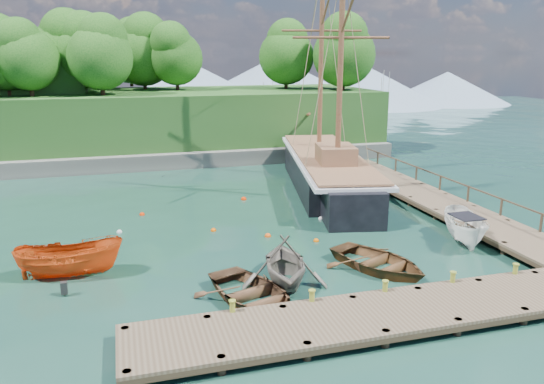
{
  "coord_description": "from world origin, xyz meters",
  "views": [
    {
      "loc": [
        -7.42,
        -21.92,
        9.49
      ],
      "look_at": [
        0.54,
        5.47,
        2.0
      ],
      "focal_mm": 35.0,
      "sensor_mm": 36.0,
      "label": 1
    }
  ],
  "objects_px": {
    "cabin_boat_white": "(464,243)",
    "rowboat_0": "(252,303)",
    "schooner": "(327,174)",
    "rowboat_1": "(284,284)",
    "motorboat_orange": "(71,276)",
    "rowboat_2": "(378,269)"
  },
  "relations": [
    {
      "from": "motorboat_orange",
      "to": "rowboat_2",
      "type": "bearing_deg",
      "value": -98.4
    },
    {
      "from": "cabin_boat_white",
      "to": "rowboat_0",
      "type": "bearing_deg",
      "value": -142.58
    },
    {
      "from": "motorboat_orange",
      "to": "cabin_boat_white",
      "type": "relative_size",
      "value": 1.0
    },
    {
      "from": "rowboat_2",
      "to": "rowboat_1",
      "type": "bearing_deg",
      "value": 159.01
    },
    {
      "from": "motorboat_orange",
      "to": "rowboat_0",
      "type": "bearing_deg",
      "value": -119.22
    },
    {
      "from": "cabin_boat_white",
      "to": "schooner",
      "type": "distance_m",
      "value": 13.06
    },
    {
      "from": "rowboat_2",
      "to": "schooner",
      "type": "xyz_separation_m",
      "value": [
        3.41,
        14.71,
        1.05
      ]
    },
    {
      "from": "rowboat_1",
      "to": "rowboat_2",
      "type": "distance_m",
      "value": 4.57
    },
    {
      "from": "cabin_boat_white",
      "to": "schooner",
      "type": "relative_size",
      "value": 0.18
    },
    {
      "from": "rowboat_2",
      "to": "schooner",
      "type": "height_order",
      "value": "schooner"
    },
    {
      "from": "cabin_boat_white",
      "to": "schooner",
      "type": "bearing_deg",
      "value": 122.21
    },
    {
      "from": "rowboat_1",
      "to": "rowboat_0",
      "type": "bearing_deg",
      "value": -131.17
    },
    {
      "from": "rowboat_1",
      "to": "motorboat_orange",
      "type": "bearing_deg",
      "value": 170.34
    },
    {
      "from": "schooner",
      "to": "rowboat_0",
      "type": "bearing_deg",
      "value": -108.74
    },
    {
      "from": "rowboat_0",
      "to": "rowboat_2",
      "type": "xyz_separation_m",
      "value": [
        6.28,
        1.63,
        0.0
      ]
    },
    {
      "from": "rowboat_0",
      "to": "motorboat_orange",
      "type": "distance_m",
      "value": 8.47
    },
    {
      "from": "rowboat_1",
      "to": "schooner",
      "type": "relative_size",
      "value": 0.16
    },
    {
      "from": "motorboat_orange",
      "to": "cabin_boat_white",
      "type": "distance_m",
      "value": 19.26
    },
    {
      "from": "rowboat_0",
      "to": "rowboat_1",
      "type": "distance_m",
      "value": 2.17
    },
    {
      "from": "motorboat_orange",
      "to": "schooner",
      "type": "bearing_deg",
      "value": -50.53
    },
    {
      "from": "rowboat_2",
      "to": "motorboat_orange",
      "type": "bearing_deg",
      "value": 141.97
    },
    {
      "from": "rowboat_0",
      "to": "schooner",
      "type": "relative_size",
      "value": 0.19
    }
  ]
}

